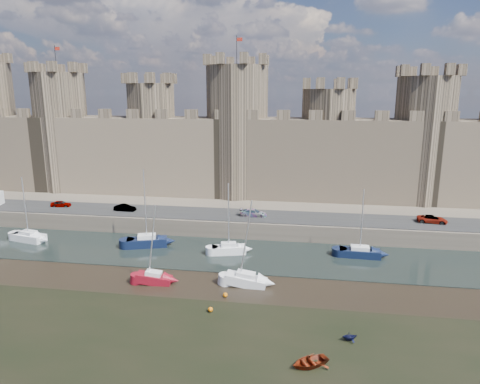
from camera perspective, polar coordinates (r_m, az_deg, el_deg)
The scene contains 19 objects.
ground at distance 38.08m, azimuth -16.11°, elevation -20.76°, with size 160.00×160.00×0.00m, color black.
water_channel at distance 58.20m, azimuth -6.19°, elevation -7.98°, with size 160.00×12.00×0.08m, color black.
quay at distance 91.68m, azimuth -0.44°, elevation 0.74°, with size 160.00×60.00×2.50m, color #4C443A.
road at distance 66.61m, azimuth -4.04°, elevation -2.92°, with size 160.00×7.00×0.10m, color black.
castle at distance 78.40m, azimuth -2.33°, elevation 6.34°, with size 108.50×11.00×29.00m.
car_0 at distance 76.32m, azimuth -22.78°, elevation -1.47°, with size 1.28×3.18×1.08m, color gray.
car_1 at distance 70.26m, azimuth -15.10°, elevation -2.06°, with size 1.20×3.43×1.13m, color gray.
car_2 at distance 65.04m, azimuth 1.79°, elevation -2.79°, with size 1.64×4.04×1.17m, color gray.
car_3 at distance 67.74m, azimuth 24.25°, elevation -3.33°, with size 1.91×4.15×1.15m, color gray.
sailboat_0 at distance 68.83m, azimuth -26.36°, elevation -5.33°, with size 5.32×2.98×9.38m.
sailboat_1 at distance 60.97m, azimuth -12.30°, elevation -6.41°, with size 5.82×3.68×10.89m.
sailboat_2 at distance 57.07m, azimuth -1.51°, elevation -7.54°, with size 4.72×2.81×9.56m.
sailboat_3 at distance 58.20m, azimuth 15.68°, elevation -7.69°, with size 5.22×2.18×9.03m.
sailboat_4 at distance 49.78m, azimuth -11.41°, elevation -11.12°, with size 4.02×1.83×9.15m.
sailboat_5 at distance 48.36m, azimuth 0.79°, elevation -11.57°, with size 4.60×1.88×9.83m.
dinghy_4 at distance 36.46m, azimuth 9.27°, elevation -21.46°, with size 2.21×0.64×3.09m, color #661E0B.
dinghy_7 at distance 40.06m, azimuth 14.41°, elevation -18.18°, with size 1.21×0.74×1.40m, color black.
buoy_1 at distance 43.37m, azimuth -3.97°, elevation -15.36°, with size 0.50×0.50×0.50m, color #C46008.
buoy_3 at distance 46.03m, azimuth -1.99°, elevation -13.56°, with size 0.50×0.50×0.50m, color #CD6709.
Camera 1 is at (14.39, -28.39, 20.91)m, focal length 32.00 mm.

